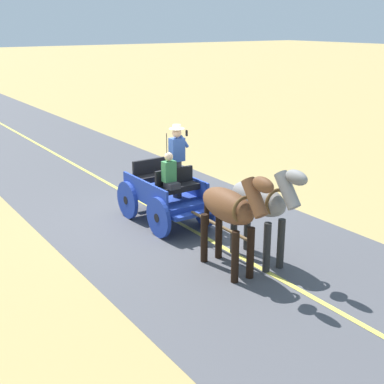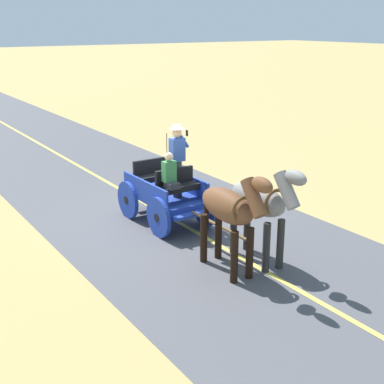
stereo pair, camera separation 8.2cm
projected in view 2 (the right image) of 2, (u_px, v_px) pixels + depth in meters
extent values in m
plane|color=tan|center=(168.00, 217.00, 13.67)|extent=(200.00, 200.00, 0.00)
cube|color=#4C4C51|center=(168.00, 217.00, 13.67)|extent=(6.25, 160.00, 0.01)
cube|color=#DBCC4C|center=(168.00, 216.00, 13.67)|extent=(0.12, 160.00, 0.00)
cube|color=#1E3899|center=(165.00, 197.00, 13.16)|extent=(1.21, 2.21, 0.12)
cube|color=#1E3899|center=(185.00, 182.00, 13.37)|extent=(0.07, 2.09, 0.44)
cube|color=#1E3899|center=(145.00, 190.00, 12.77)|extent=(0.07, 2.09, 0.44)
cube|color=#1E3899|center=(193.00, 214.00, 12.22)|extent=(1.08, 0.25, 0.08)
cube|color=#1E3899|center=(142.00, 191.00, 14.16)|extent=(0.72, 0.20, 0.06)
cube|color=black|center=(178.00, 188.00, 12.56)|extent=(1.02, 0.37, 0.14)
cube|color=black|center=(174.00, 177.00, 12.64)|extent=(1.02, 0.09, 0.44)
cube|color=black|center=(155.00, 177.00, 13.43)|extent=(1.02, 0.37, 0.14)
cube|color=black|center=(151.00, 167.00, 13.51)|extent=(1.02, 0.09, 0.44)
cylinder|color=#1E3899|center=(205.00, 207.00, 12.95)|extent=(0.11, 0.96, 0.96)
cylinder|color=black|center=(205.00, 207.00, 12.95)|extent=(0.12, 0.21, 0.21)
cylinder|color=#1E3899|center=(159.00, 218.00, 12.26)|extent=(0.11, 0.96, 0.96)
cylinder|color=black|center=(159.00, 218.00, 12.26)|extent=(0.12, 0.21, 0.21)
cylinder|color=#1E3899|center=(171.00, 191.00, 14.16)|extent=(0.11, 0.96, 0.96)
cylinder|color=black|center=(171.00, 191.00, 14.16)|extent=(0.12, 0.21, 0.21)
cylinder|color=#1E3899|center=(128.00, 200.00, 13.48)|extent=(0.11, 0.96, 0.96)
cylinder|color=black|center=(128.00, 200.00, 13.48)|extent=(0.12, 0.21, 0.21)
cylinder|color=brown|center=(218.00, 225.00, 11.43)|extent=(0.08, 2.00, 0.07)
cylinder|color=black|center=(167.00, 161.00, 12.19)|extent=(0.02, 0.02, 1.30)
cylinder|color=#2D2D33|center=(177.00, 179.00, 12.82)|extent=(0.22, 0.22, 0.90)
cube|color=#2D4C99|center=(177.00, 150.00, 12.60)|extent=(0.34, 0.22, 0.56)
sphere|color=tan|center=(177.00, 133.00, 12.47)|extent=(0.22, 0.22, 0.22)
cylinder|color=beige|center=(177.00, 129.00, 12.44)|extent=(0.36, 0.36, 0.01)
cylinder|color=beige|center=(177.00, 127.00, 12.43)|extent=(0.20, 0.20, 0.10)
cylinder|color=#2D4C99|center=(184.00, 141.00, 12.60)|extent=(0.26, 0.08, 0.32)
cube|color=black|center=(187.00, 133.00, 12.56)|extent=(0.02, 0.07, 0.14)
cube|color=#2D2D33|center=(172.00, 185.00, 12.29)|extent=(0.28, 0.32, 0.14)
cube|color=#387F47|center=(169.00, 171.00, 12.29)|extent=(0.30, 0.20, 0.48)
sphere|color=beige|center=(169.00, 157.00, 12.18)|extent=(0.20, 0.20, 0.20)
ellipsoid|color=gray|center=(258.00, 198.00, 10.78)|extent=(0.60, 1.57, 0.64)
cylinder|color=#272726|center=(280.00, 244.00, 10.68)|extent=(0.15, 0.15, 1.05)
cylinder|color=#272726|center=(266.00, 248.00, 10.50)|extent=(0.15, 0.15, 1.05)
cylinder|color=#272726|center=(247.00, 227.00, 11.57)|extent=(0.15, 0.15, 1.05)
cylinder|color=#272726|center=(234.00, 230.00, 11.38)|extent=(0.15, 0.15, 1.05)
cylinder|color=gray|center=(287.00, 190.00, 9.97)|extent=(0.28, 0.65, 0.73)
ellipsoid|color=gray|center=(296.00, 178.00, 9.70)|extent=(0.23, 0.55, 0.28)
cube|color=#272726|center=(286.00, 188.00, 9.98)|extent=(0.07, 0.50, 0.56)
cylinder|color=#272726|center=(236.00, 202.00, 11.47)|extent=(0.11, 0.11, 0.70)
torus|color=brown|center=(276.00, 202.00, 10.31)|extent=(0.55, 0.08, 0.55)
ellipsoid|color=brown|center=(227.00, 206.00, 10.36)|extent=(0.63, 1.58, 0.64)
cylinder|color=black|center=(250.00, 253.00, 10.26)|extent=(0.15, 0.15, 1.05)
cylinder|color=black|center=(234.00, 257.00, 10.08)|extent=(0.15, 0.15, 1.05)
cylinder|color=black|center=(218.00, 235.00, 11.15)|extent=(0.15, 0.15, 1.05)
cylinder|color=black|center=(204.00, 238.00, 10.97)|extent=(0.15, 0.15, 1.05)
cylinder|color=brown|center=(254.00, 198.00, 9.55)|extent=(0.29, 0.66, 0.73)
ellipsoid|color=brown|center=(262.00, 185.00, 9.27)|extent=(0.24, 0.55, 0.28)
cube|color=black|center=(253.00, 196.00, 9.55)|extent=(0.08, 0.50, 0.56)
cylinder|color=black|center=(206.00, 209.00, 11.05)|extent=(0.11, 0.11, 0.70)
torus|color=brown|center=(243.00, 210.00, 9.89)|extent=(0.55, 0.09, 0.55)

